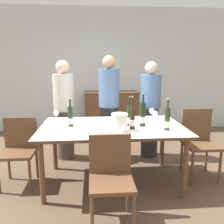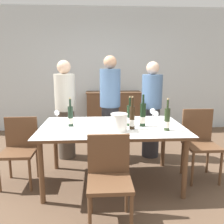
{
  "view_description": "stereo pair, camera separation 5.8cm",
  "coord_description": "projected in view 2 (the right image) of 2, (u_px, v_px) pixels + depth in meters",
  "views": [
    {
      "loc": [
        -0.24,
        -2.91,
        1.53
      ],
      "look_at": [
        0.0,
        0.0,
        0.94
      ],
      "focal_mm": 38.0,
      "sensor_mm": 36.0,
      "label": 1
    },
    {
      "loc": [
        -0.18,
        -2.91,
        1.53
      ],
      "look_at": [
        0.0,
        0.0,
        0.94
      ],
      "focal_mm": 38.0,
      "sensor_mm": 36.0,
      "label": 2
    }
  ],
  "objects": [
    {
      "name": "chair_left_end",
      "position": [
        20.0,
        146.0,
        3.07
      ],
      "size": [
        0.42,
        0.42,
        0.85
      ],
      "color": "brown",
      "rests_on": "ground_plane"
    },
    {
      "name": "wine_glass_1",
      "position": [
        153.0,
        111.0,
        3.42
      ],
      "size": [
        0.08,
        0.08,
        0.15
      ],
      "color": "white",
      "rests_on": "dining_table"
    },
    {
      "name": "sideboard_cabinet",
      "position": [
        114.0,
        112.0,
        5.43
      ],
      "size": [
        1.23,
        0.46,
        0.93
      ],
      "color": "brown",
      "rests_on": "ground_plane"
    },
    {
      "name": "chair_near_front",
      "position": [
        109.0,
        173.0,
        2.3
      ],
      "size": [
        0.42,
        0.42,
        0.85
      ],
      "color": "brown",
      "rests_on": "ground_plane"
    },
    {
      "name": "person_guest_left",
      "position": [
        110.0,
        108.0,
        3.84
      ],
      "size": [
        0.33,
        0.33,
        1.67
      ],
      "color": "#2D2D33",
      "rests_on": "ground_plane"
    },
    {
      "name": "person_guest_right",
      "position": [
        151.0,
        110.0,
        3.9
      ],
      "size": [
        0.33,
        0.33,
        1.58
      ],
      "color": "#2D2D33",
      "rests_on": "ground_plane"
    },
    {
      "name": "dining_table",
      "position": [
        112.0,
        131.0,
        3.03
      ],
      "size": [
        1.8,
        1.1,
        0.76
      ],
      "color": "brown",
      "rests_on": "ground_plane"
    },
    {
      "name": "wine_bottle_2",
      "position": [
        132.0,
        118.0,
        2.84
      ],
      "size": [
        0.06,
        0.06,
        0.4
      ],
      "color": "#332314",
      "rests_on": "dining_table"
    },
    {
      "name": "wine_glass_0",
      "position": [
        57.0,
        113.0,
        3.34
      ],
      "size": [
        0.07,
        0.07,
        0.14
      ],
      "color": "white",
      "rests_on": "dining_table"
    },
    {
      "name": "wine_bottle_1",
      "position": [
        143.0,
        115.0,
        2.97
      ],
      "size": [
        0.07,
        0.07,
        0.4
      ],
      "color": "black",
      "rests_on": "dining_table"
    },
    {
      "name": "wine_bottle_3",
      "position": [
        71.0,
        117.0,
        2.98
      ],
      "size": [
        0.07,
        0.07,
        0.36
      ],
      "color": "#1E3323",
      "rests_on": "dining_table"
    },
    {
      "name": "back_wall",
      "position": [
        105.0,
        70.0,
        5.52
      ],
      "size": [
        8.0,
        0.1,
        2.8
      ],
      "color": "silver",
      "rests_on": "ground_plane"
    },
    {
      "name": "ice_bucket",
      "position": [
        119.0,
        122.0,
        2.77
      ],
      "size": [
        0.2,
        0.2,
        0.21
      ],
      "color": "white",
      "rests_on": "dining_table"
    },
    {
      "name": "person_host",
      "position": [
        66.0,
        110.0,
        3.84
      ],
      "size": [
        0.33,
        0.33,
        1.6
      ],
      "color": "#51473D",
      "rests_on": "ground_plane"
    },
    {
      "name": "wine_glass_2",
      "position": [
        156.0,
        114.0,
        3.28
      ],
      "size": [
        0.08,
        0.08,
        0.14
      ],
      "color": "white",
      "rests_on": "dining_table"
    },
    {
      "name": "ground_plane",
      "position": [
        112.0,
        181.0,
        3.16
      ],
      "size": [
        12.0,
        12.0,
        0.0
      ],
      "primitive_type": "plane",
      "color": "brown"
    },
    {
      "name": "wine_bottle_0",
      "position": [
        130.0,
        116.0,
        3.0
      ],
      "size": [
        0.07,
        0.07,
        0.38
      ],
      "color": "black",
      "rests_on": "dining_table"
    },
    {
      "name": "wine_bottle_4",
      "position": [
        167.0,
        120.0,
        2.78
      ],
      "size": [
        0.07,
        0.07,
        0.38
      ],
      "color": "#28381E",
      "rests_on": "dining_table"
    },
    {
      "name": "chair_right_end",
      "position": [
        199.0,
        139.0,
        3.21
      ],
      "size": [
        0.42,
        0.42,
        0.93
      ],
      "color": "brown",
      "rests_on": "ground_plane"
    }
  ]
}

